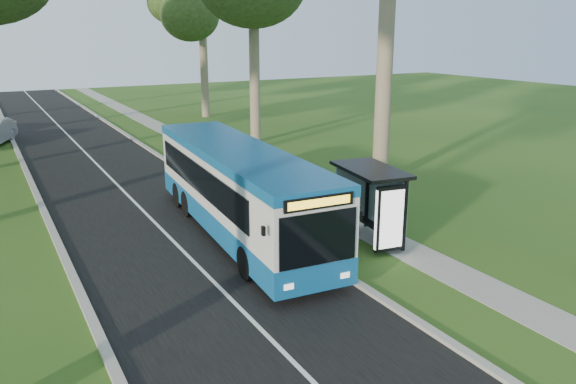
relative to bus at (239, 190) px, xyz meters
name	(u,v)px	position (x,y,z in m)	size (l,w,h in m)	color
ground	(310,255)	(1.21, -2.82, -1.62)	(120.00, 120.00, 0.00)	#2B4F18
road	(126,193)	(-2.29, 7.18, -1.61)	(7.00, 100.00, 0.02)	black
kerb_east	(200,182)	(1.21, 7.18, -1.56)	(0.25, 100.00, 0.12)	#9E9B93
kerb_west	(40,204)	(-5.79, 7.18, -1.56)	(0.25, 100.00, 0.12)	#9E9B93
centre_line	(126,193)	(-2.29, 7.18, -1.60)	(0.12, 100.00, 0.01)	white
footpath	(257,176)	(4.21, 7.18, -1.61)	(1.50, 100.00, 0.02)	gray
bus	(239,190)	(0.00, 0.00, 0.00)	(3.27, 11.94, 3.13)	silver
bus_stop_sign	(337,211)	(1.51, -3.90, 0.11)	(0.10, 0.39, 2.80)	gray
bus_shelter	(381,192)	(3.76, -3.11, 0.19)	(2.02, 3.19, 2.57)	black
litter_bin	(242,182)	(2.30, 4.74, -1.10)	(0.58, 0.58, 1.02)	black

